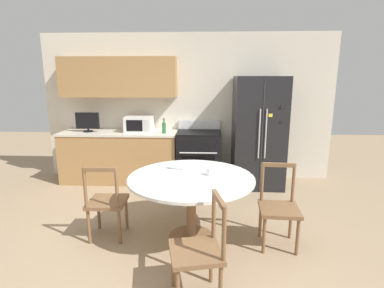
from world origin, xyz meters
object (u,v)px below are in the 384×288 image
Objects in this scene: dining_chair_right at (279,208)px; countertop_tv at (88,121)px; dining_chair_near at (199,251)px; dining_chair_left at (107,202)px; counter_bottle at (164,128)px; candle_glass at (210,172)px; microwave at (139,124)px; oven_range at (199,157)px; refrigerator at (258,132)px.

countertop_tv is at bearing -31.09° from dining_chair_right.
dining_chair_near is (2.03, -2.87, -0.65)m from countertop_tv.
dining_chair_left is at bearing 37.62° from dining_chair_near.
counter_bottle reaches higher than candle_glass.
dining_chair_near is at bearing -54.71° from countertop_tv.
candle_glass is (1.22, -1.91, -0.25)m from microwave.
dining_chair_near is 1.08m from candle_glass.
countertop_tv reaches higher than oven_range.
refrigerator is at bearing -1.18° from countertop_tv.
candle_glass is at bearing -114.95° from refrigerator.
refrigerator is at bearing -3.30° from microwave.
counter_bottle is at bearing -179.58° from refrigerator.
refrigerator is at bearing -3.31° from oven_range.
dining_chair_left is (0.94, -1.93, -0.65)m from countertop_tv.
refrigerator is 3.91× the size of microwave.
dining_chair_near is (1.13, -2.92, -0.60)m from microwave.
dining_chair_right is (-0.07, -1.92, -0.49)m from refrigerator.
refrigerator is at bearing 0.42° from counter_bottle.
refrigerator is 2.79m from dining_chair_left.
microwave is at bearing 122.72° from candle_glass.
countertop_tv is at bearing -176.32° from microwave.
countertop_tv reaches higher than counter_bottle.
counter_bottle is 2.51m from dining_chair_right.
countertop_tv is 3.57m from dining_chair_near.
microwave reaches higher than dining_chair_left.
counter_bottle is at bearing 1.80° from dining_chair_near.
counter_bottle is (-1.60, -0.01, 0.07)m from refrigerator.
refrigerator is 1.72× the size of oven_range.
refrigerator is 4.57× the size of countertop_tv.
counter_bottle reaches higher than oven_range.
microwave is 0.53× the size of dining_chair_right.
candle_glass is at bearing -57.28° from microwave.
candle_glass is at bearing -6.79° from dining_chair_right.
countertop_tv is at bearing 114.03° from dining_chair_left.
oven_range is at bearing -10.18° from dining_chair_near.
candle_glass is (2.12, -1.85, -0.30)m from countertop_tv.
candle_glass is at bearing -84.65° from oven_range.
dining_chair_near and dining_chair_left have the same top height.
counter_bottle is 2.93m from dining_chair_near.
dining_chair_near is at bearing 49.39° from dining_chair_right.
countertop_tv is (-1.95, 0.00, 0.62)m from oven_range.
dining_chair_left is at bearing -175.78° from candle_glass.
oven_range is 1.88m from candle_glass.
counter_bottle is (-0.60, -0.07, 0.53)m from oven_range.
countertop_tv reaches higher than candle_glass.
dining_chair_right is (1.53, -1.91, -0.56)m from counter_bottle.
dining_chair_near is 1.00× the size of dining_chair_left.
refrigerator is 1.11m from oven_range.
microwave is (-1.05, 0.06, 0.57)m from oven_range.
dining_chair_near is at bearing -88.39° from oven_range.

